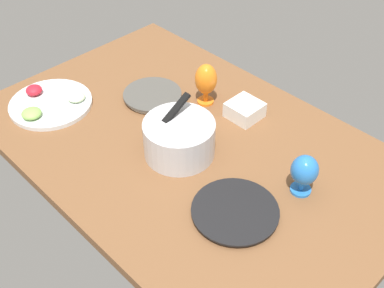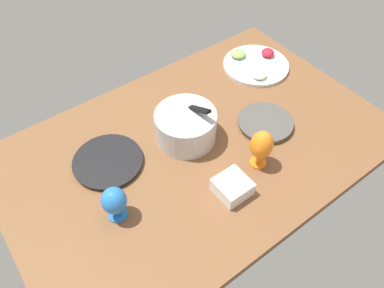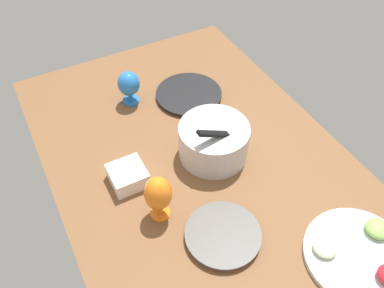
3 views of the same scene
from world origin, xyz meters
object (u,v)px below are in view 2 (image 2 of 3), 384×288
(dinner_plate_left, at_px, (108,162))
(square_bowl_white, at_px, (232,186))
(mixing_bowl, at_px, (186,125))
(hurricane_glass_orange, at_px, (261,146))
(dinner_plate_right, at_px, (265,123))
(hurricane_glass_blue, at_px, (114,201))
(fruit_platter, at_px, (255,64))

(dinner_plate_left, distance_m, square_bowl_white, 0.51)
(dinner_plate_left, xyz_separation_m, square_bowl_white, (0.31, -0.40, 0.02))
(mixing_bowl, xyz_separation_m, hurricane_glass_orange, (0.15, -0.29, 0.03))
(dinner_plate_right, relative_size, hurricane_glass_blue, 1.62)
(dinner_plate_left, xyz_separation_m, hurricane_glass_orange, (0.48, -0.36, 0.10))
(hurricane_glass_blue, bearing_deg, dinner_plate_left, 69.76)
(dinner_plate_left, relative_size, fruit_platter, 0.85)
(fruit_platter, xyz_separation_m, hurricane_glass_orange, (-0.42, -0.47, 0.09))
(square_bowl_white, bearing_deg, hurricane_glass_orange, 13.26)
(dinner_plate_left, bearing_deg, hurricane_glass_blue, -110.24)
(dinner_plate_right, height_order, hurricane_glass_blue, hurricane_glass_blue)
(mixing_bowl, bearing_deg, hurricane_glass_blue, -159.20)
(fruit_platter, bearing_deg, square_bowl_white, -139.40)
(hurricane_glass_blue, bearing_deg, dinner_plate_right, 0.76)
(hurricane_glass_orange, bearing_deg, dinner_plate_right, 38.69)
(hurricane_glass_orange, distance_m, square_bowl_white, 0.19)
(dinner_plate_right, bearing_deg, mixing_bowl, 155.02)
(mixing_bowl, height_order, hurricane_glass_blue, mixing_bowl)
(dinner_plate_right, bearing_deg, hurricane_glass_blue, -179.24)
(fruit_platter, height_order, hurricane_glass_orange, hurricane_glass_orange)
(dinner_plate_right, height_order, square_bowl_white, square_bowl_white)
(fruit_platter, bearing_deg, hurricane_glass_orange, -131.95)
(dinner_plate_left, height_order, hurricane_glass_blue, hurricane_glass_blue)
(mixing_bowl, distance_m, fruit_platter, 0.60)
(hurricane_glass_orange, height_order, square_bowl_white, hurricane_glass_orange)
(dinner_plate_right, distance_m, square_bowl_white, 0.39)
(mixing_bowl, relative_size, hurricane_glass_orange, 1.44)
(dinner_plate_left, bearing_deg, fruit_platter, 6.94)
(fruit_platter, height_order, square_bowl_white, square_bowl_white)
(dinner_plate_left, distance_m, mixing_bowl, 0.35)
(dinner_plate_right, height_order, fruit_platter, fruit_platter)
(dinner_plate_right, bearing_deg, dinner_plate_left, 161.29)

